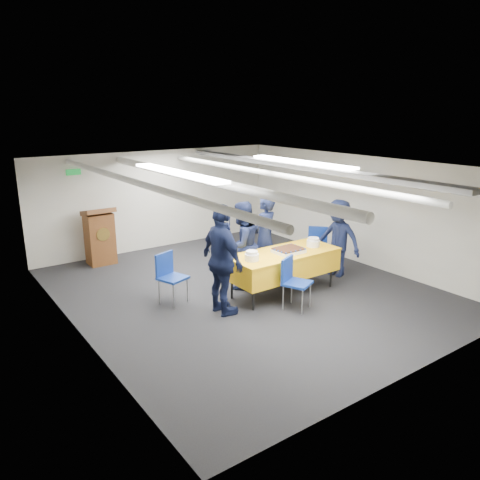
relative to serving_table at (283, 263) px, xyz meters
The scene contains 14 objects.
ground 0.90m from the serving_table, 136.44° to the left, with size 7.00×7.00×0.00m, color black.
room_shell 1.59m from the serving_table, 115.05° to the left, with size 6.00×7.00×2.30m.
serving_table is the anchor object (origin of this frame).
sheet_cake 0.27m from the serving_table, 61.21° to the right, with size 0.52×0.40×0.09m.
plate_stack_left 0.80m from the serving_table, behind, with size 0.24×0.24×0.16m.
plate_stack_right 0.73m from the serving_table, ahead, with size 0.24×0.24×0.17m.
podium 4.11m from the serving_table, 120.87° to the left, with size 0.62×0.53×1.25m.
chair_near 0.68m from the serving_table, 117.44° to the right, with size 0.56×0.56×0.87m.
chair_right 1.59m from the serving_table, 23.15° to the left, with size 0.59×0.59×0.87m.
chair_left 2.04m from the serving_table, 156.38° to the left, with size 0.53×0.53×0.87m.
sailor_a 0.79m from the serving_table, 79.17° to the left, with size 0.61×0.40×1.68m, color black.
sailor_b 0.84m from the serving_table, 124.99° to the left, with size 0.79×0.62×1.63m, color black.
sailor_c 1.43m from the serving_table, behind, with size 1.06×0.44×1.82m, color black.
sailor_d 1.48m from the serving_table, ahead, with size 0.99×0.57×1.54m, color black.
Camera 1 is at (-4.73, -6.50, 3.24)m, focal length 35.00 mm.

